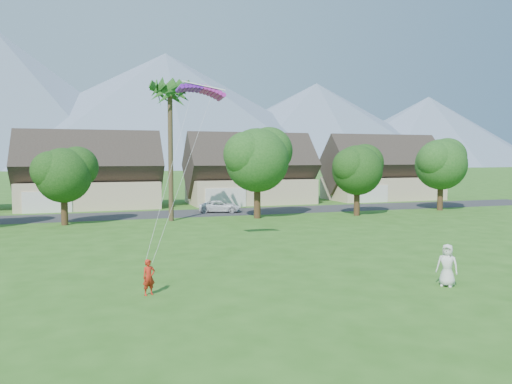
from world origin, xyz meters
name	(u,v)px	position (x,y,z in m)	size (l,w,h in m)	color
ground	(339,311)	(0.00, 0.00, 0.00)	(500.00, 500.00, 0.00)	#2D6019
street	(183,213)	(0.00, 34.00, 0.01)	(90.00, 7.00, 0.01)	#2D2D30
kite_flyer	(149,277)	(-6.51, 4.44, 0.75)	(0.55, 0.36, 1.51)	red
watcher	(447,265)	(6.26, 1.78, 0.95)	(0.92, 0.60, 1.89)	silver
parked_car	(220,206)	(3.88, 34.00, 0.61)	(2.02, 4.38, 1.22)	white
mountain_ridge	(129,113)	(10.40, 260.00, 29.07)	(540.00, 240.00, 70.00)	slate
houses_row	(174,177)	(0.49, 42.99, 3.44)	(72.75, 8.19, 8.86)	beige
tree_row	(181,167)	(-1.14, 27.92, 4.89)	(62.27, 6.67, 8.45)	#47301C
fan_palm	(170,89)	(-2.00, 28.50, 11.80)	(3.00, 3.00, 13.80)	#4C3D26
parafoil_kite	(201,89)	(-2.53, 12.54, 9.71)	(2.79, 1.10, 0.50)	purple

